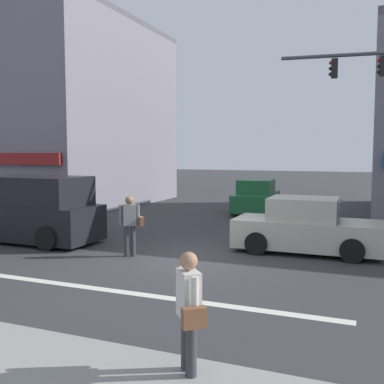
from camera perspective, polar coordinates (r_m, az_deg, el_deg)
name	(u,v)px	position (r m, az deg, el deg)	size (l,w,h in m)	color
ground_plane	(189,256)	(12.57, -0.43, -8.13)	(120.00, 120.00, 0.00)	#333335
lane_marking_stripe	(123,292)	(9.55, -8.70, -12.45)	(9.00, 0.24, 0.01)	silver
building_left_block	(54,115)	(26.89, -17.14, 9.29)	(10.24, 11.29, 9.94)	slate
utility_pole_near_left	(68,116)	(21.50, -15.46, 9.24)	(1.40, 0.22, 8.73)	brown
van_crossing_leftbound	(32,211)	(15.28, -19.60, -2.25)	(4.62, 2.08, 2.11)	black
sedan_approaching_near	(256,197)	(21.81, 8.17, -0.70)	(2.08, 4.20, 1.58)	#1E6033
sedan_crossing_center	(306,228)	(13.32, 14.30, -4.43)	(4.11, 1.90, 1.58)	#B7B29E
pedestrian_foreground_with_bag	(189,311)	(5.61, -0.38, -14.84)	(0.52, 0.63, 1.67)	#333338
pedestrian_mid_crossing	(130,222)	(12.49, -7.84, -3.82)	(0.65, 0.51, 1.67)	#333338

